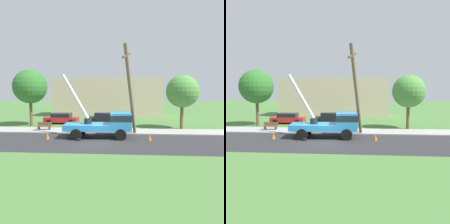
# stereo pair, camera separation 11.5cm
# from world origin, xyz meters

# --- Properties ---
(ground_plane) EXTENTS (120.00, 120.00, 0.00)m
(ground_plane) POSITION_xyz_m (0.00, 12.00, 0.00)
(ground_plane) COLOR #477538
(road_asphalt) EXTENTS (80.00, 7.09, 0.01)m
(road_asphalt) POSITION_xyz_m (0.00, 0.00, 0.00)
(road_asphalt) COLOR #2B2B2D
(road_asphalt) RESTS_ON ground
(sidewalk_strip) EXTENTS (80.00, 3.09, 0.10)m
(sidewalk_strip) POSITION_xyz_m (0.00, 5.09, 0.05)
(sidewalk_strip) COLOR #9E9E99
(sidewalk_strip) RESTS_ON ground
(utility_truck) EXTENTS (6.88, 3.21, 5.98)m
(utility_truck) POSITION_xyz_m (0.73, 2.00, 1.41)
(utility_truck) COLOR #2D84C6
(utility_truck) RESTS_ON ground
(leaning_utility_pole) EXTENTS (1.48, 3.41, 8.63)m
(leaning_utility_pole) POSITION_xyz_m (2.87, 2.63, 4.42)
(leaning_utility_pole) COLOR brown
(leaning_utility_pole) RESTS_ON ground
(traffic_cone_ahead) EXTENTS (0.36, 0.36, 0.56)m
(traffic_cone_ahead) POSITION_xyz_m (4.59, 1.00, 0.28)
(traffic_cone_ahead) COLOR orange
(traffic_cone_ahead) RESTS_ON ground
(traffic_cone_behind) EXTENTS (0.36, 0.36, 0.56)m
(traffic_cone_behind) POSITION_xyz_m (-4.60, 0.87, 0.28)
(traffic_cone_behind) COLOR orange
(traffic_cone_behind) RESTS_ON ground
(parked_sedan_red) EXTENTS (4.41, 2.03, 1.42)m
(parked_sedan_red) POSITION_xyz_m (-6.12, 10.29, 0.71)
(parked_sedan_red) COLOR #B21E1E
(parked_sedan_red) RESTS_ON ground
(parked_sedan_black) EXTENTS (4.41, 2.04, 1.42)m
(parked_sedan_black) POSITION_xyz_m (-0.52, 11.08, 0.71)
(parked_sedan_black) COLOR black
(parked_sedan_black) RESTS_ON ground
(park_bench) EXTENTS (1.60, 0.45, 0.90)m
(park_bench) POSITION_xyz_m (-6.51, 5.15, 0.46)
(park_bench) COLOR brown
(park_bench) RESTS_ON ground
(roadside_tree_near) EXTENTS (4.14, 4.14, 6.93)m
(roadside_tree_near) POSITION_xyz_m (-9.37, 8.28, 4.83)
(roadside_tree_near) COLOR brown
(roadside_tree_near) RESTS_ON ground
(roadside_tree_far) EXTENTS (3.67, 3.67, 6.13)m
(roadside_tree_far) POSITION_xyz_m (8.76, 7.17, 4.27)
(roadside_tree_far) COLOR brown
(roadside_tree_far) RESTS_ON ground
(lowrise_building_backdrop) EXTENTS (18.00, 6.00, 6.40)m
(lowrise_building_backdrop) POSITION_xyz_m (-0.90, 20.10, 3.20)
(lowrise_building_backdrop) COLOR #C6B293
(lowrise_building_backdrop) RESTS_ON ground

